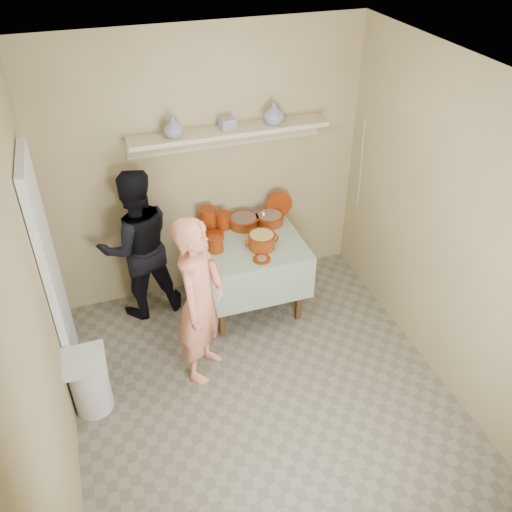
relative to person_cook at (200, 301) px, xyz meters
name	(u,v)px	position (x,y,z in m)	size (l,w,h in m)	color
ground	(268,404)	(0.39, -0.55, -0.76)	(3.50, 3.50, 0.00)	#716B59
tile_panel	(52,275)	(-1.07, 0.40, 0.24)	(0.06, 0.70, 2.00)	silver
plate_stack_a	(208,219)	(0.33, 1.02, 0.11)	(0.16, 0.16, 0.22)	#691C03
plate_stack_b	(223,221)	(0.47, 0.99, 0.08)	(0.14, 0.14, 0.17)	#691C03
bowl_stack	(216,244)	(0.31, 0.64, 0.07)	(0.14, 0.14, 0.14)	#691C03
empty_bowl	(215,236)	(0.35, 0.84, 0.02)	(0.17, 0.17, 0.05)	#691C03
propped_lid	(279,205)	(1.07, 1.05, 0.12)	(0.27, 0.27, 0.02)	#691C03
vase_right	(274,113)	(0.99, 1.06, 1.05)	(0.19, 0.19, 0.20)	navy
vase_left	(173,127)	(0.09, 1.05, 1.05)	(0.17, 0.17, 0.18)	navy
ceramic_box	(227,124)	(0.57, 1.08, 1.00)	(0.13, 0.09, 0.09)	navy
person_cook	(200,301)	(0.00, 0.00, 0.00)	(0.56, 0.37, 1.53)	#E78464
person_helper	(137,246)	(-0.36, 0.97, -0.01)	(0.73, 0.57, 1.50)	black
room_shell	(271,241)	(0.39, -0.55, 0.85)	(3.04, 3.54, 2.62)	tan
serving_table	(248,250)	(0.64, 0.73, -0.12)	(0.97, 0.97, 0.76)	#4C2D16
cazuela_meat_a	(244,221)	(0.67, 0.97, 0.06)	(0.30, 0.30, 0.10)	#62240C
cazuela_meat_b	(270,218)	(0.92, 0.93, 0.06)	(0.28, 0.28, 0.10)	#62240C
ladle	(264,214)	(0.87, 0.94, 0.11)	(0.08, 0.26, 0.19)	silver
cazuela_rice	(262,240)	(0.71, 0.56, 0.08)	(0.33, 0.25, 0.14)	#62240C
front_plate	(262,259)	(0.65, 0.38, 0.01)	(0.16, 0.16, 0.03)	#691C03
wall_shelf	(229,133)	(0.59, 1.10, 0.91)	(1.80, 0.25, 0.21)	#C0B48F
trash_bin	(90,382)	(-0.95, -0.12, -0.48)	(0.32, 0.32, 0.56)	silver
electrical_cord	(361,164)	(1.86, 0.93, 0.49)	(0.01, 0.05, 0.90)	silver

